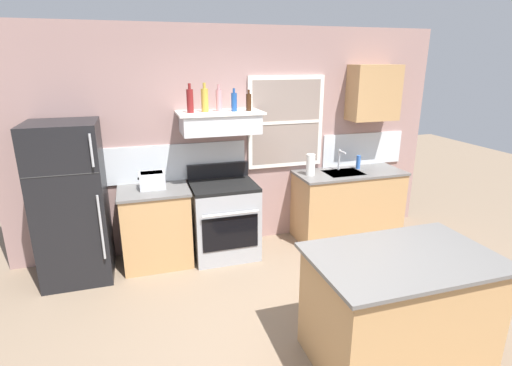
# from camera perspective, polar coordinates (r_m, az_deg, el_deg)

# --- Properties ---
(ground_plane) EXTENTS (16.00, 16.00, 0.00)m
(ground_plane) POSITION_cam_1_polar(r_m,az_deg,el_deg) (3.59, 6.97, -22.71)
(ground_plane) COLOR #7A6651
(back_wall) EXTENTS (5.40, 0.11, 2.70)m
(back_wall) POSITION_cam_1_polar(r_m,az_deg,el_deg) (4.96, -2.62, 6.26)
(back_wall) COLOR gray
(back_wall) RESTS_ON ground_plane
(refrigerator) EXTENTS (0.70, 0.72, 1.72)m
(refrigerator) POSITION_cam_1_polar(r_m,az_deg,el_deg) (4.62, -25.10, -2.63)
(refrigerator) COLOR black
(refrigerator) RESTS_ON ground_plane
(counter_left_of_stove) EXTENTS (0.79, 0.63, 0.91)m
(counter_left_of_stove) POSITION_cam_1_polar(r_m,az_deg,el_deg) (4.76, -14.21, -6.07)
(counter_left_of_stove) COLOR tan
(counter_left_of_stove) RESTS_ON ground_plane
(toaster) EXTENTS (0.30, 0.20, 0.19)m
(toaster) POSITION_cam_1_polar(r_m,az_deg,el_deg) (4.60, -14.75, 0.39)
(toaster) COLOR silver
(toaster) RESTS_ON counter_left_of_stove
(stove_range) EXTENTS (0.76, 0.69, 1.09)m
(stove_range) POSITION_cam_1_polar(r_m,az_deg,el_deg) (4.81, -4.63, -5.19)
(stove_range) COLOR #9EA0A5
(stove_range) RESTS_ON ground_plane
(range_hood_shelf) EXTENTS (0.96, 0.52, 0.24)m
(range_hood_shelf) POSITION_cam_1_polar(r_m,az_deg,el_deg) (4.59, -5.25, 8.74)
(range_hood_shelf) COLOR silver
(bottle_red_label_wine) EXTENTS (0.07, 0.07, 0.32)m
(bottle_red_label_wine) POSITION_cam_1_polar(r_m,az_deg,el_deg) (4.49, -9.50, 11.66)
(bottle_red_label_wine) COLOR maroon
(bottle_red_label_wine) RESTS_ON range_hood_shelf
(bottle_champagne_gold_foil) EXTENTS (0.08, 0.08, 0.32)m
(bottle_champagne_gold_foil) POSITION_cam_1_polar(r_m,az_deg,el_deg) (4.54, -7.40, 11.83)
(bottle_champagne_gold_foil) COLOR #B29333
(bottle_champagne_gold_foil) RESTS_ON range_hood_shelf
(bottle_rose_pink) EXTENTS (0.07, 0.07, 0.30)m
(bottle_rose_pink) POSITION_cam_1_polar(r_m,az_deg,el_deg) (4.59, -5.37, 11.84)
(bottle_rose_pink) COLOR #C67F84
(bottle_rose_pink) RESTS_ON range_hood_shelf
(bottle_blue_liqueur) EXTENTS (0.07, 0.07, 0.26)m
(bottle_blue_liqueur) POSITION_cam_1_polar(r_m,az_deg,el_deg) (4.56, -3.18, 11.63)
(bottle_blue_liqueur) COLOR #1E478C
(bottle_blue_liqueur) RESTS_ON range_hood_shelf
(bottle_brown_stout) EXTENTS (0.06, 0.06, 0.24)m
(bottle_brown_stout) POSITION_cam_1_polar(r_m,az_deg,el_deg) (4.60, -1.06, 11.61)
(bottle_brown_stout) COLOR #381E0F
(bottle_brown_stout) RESTS_ON range_hood_shelf
(counter_right_with_sink) EXTENTS (1.43, 0.63, 0.91)m
(counter_right_with_sink) POSITION_cam_1_polar(r_m,az_deg,el_deg) (5.44, 13.04, -2.97)
(counter_right_with_sink) COLOR tan
(counter_right_with_sink) RESTS_ON ground_plane
(sink_faucet) EXTENTS (0.03, 0.17, 0.28)m
(sink_faucet) POSITION_cam_1_polar(r_m,az_deg,el_deg) (5.29, 12.04, 3.63)
(sink_faucet) COLOR silver
(sink_faucet) RESTS_ON counter_right_with_sink
(paper_towel_roll) EXTENTS (0.11, 0.11, 0.27)m
(paper_towel_roll) POSITION_cam_1_polar(r_m,az_deg,el_deg) (5.01, 7.88, 2.62)
(paper_towel_roll) COLOR white
(paper_towel_roll) RESTS_ON counter_right_with_sink
(dish_soap_bottle) EXTENTS (0.06, 0.06, 0.18)m
(dish_soap_bottle) POSITION_cam_1_polar(r_m,az_deg,el_deg) (5.46, 14.55, 2.94)
(dish_soap_bottle) COLOR blue
(dish_soap_bottle) RESTS_ON counter_right_with_sink
(kitchen_island) EXTENTS (1.40, 0.90, 0.91)m
(kitchen_island) POSITION_cam_1_polar(r_m,az_deg,el_deg) (3.41, 19.81, -16.60)
(kitchen_island) COLOR tan
(kitchen_island) RESTS_ON ground_plane
(upper_cabinet_right) EXTENTS (0.64, 0.32, 0.70)m
(upper_cabinet_right) POSITION_cam_1_polar(r_m,az_deg,el_deg) (5.44, 16.62, 12.37)
(upper_cabinet_right) COLOR tan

